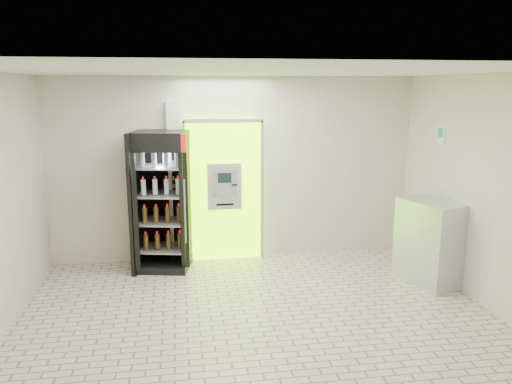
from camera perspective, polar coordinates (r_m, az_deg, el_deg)
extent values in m
plane|color=#BCAE9C|center=(6.32, 0.40, -14.66)|extent=(6.00, 6.00, 0.00)
plane|color=beige|center=(8.23, -2.40, 2.66)|extent=(6.00, 0.00, 6.00)
plane|color=beige|center=(3.47, 7.24, -10.74)|extent=(6.00, 0.00, 6.00)
plane|color=beige|center=(6.94, 25.67, -0.30)|extent=(0.00, 5.00, 5.00)
plane|color=white|center=(5.65, 0.45, 13.66)|extent=(6.00, 6.00, 0.00)
cube|color=#97FF00|center=(8.21, -3.71, 0.13)|extent=(1.20, 0.12, 2.30)
cube|color=gray|center=(7.98, -3.77, 8.13)|extent=(1.28, 0.04, 0.06)
cube|color=gray|center=(8.11, -8.10, -0.11)|extent=(0.04, 0.04, 2.30)
cube|color=gray|center=(8.22, 0.72, 0.17)|extent=(0.04, 0.04, 2.30)
cube|color=black|center=(8.32, -2.92, -4.30)|extent=(0.62, 0.01, 0.67)
cube|color=black|center=(8.00, -6.19, 5.80)|extent=(0.22, 0.01, 0.18)
cube|color=#B7B9BF|center=(8.08, -3.64, 0.67)|extent=(0.55, 0.12, 0.75)
cube|color=black|center=(7.99, -3.61, 1.63)|extent=(0.22, 0.01, 0.16)
cube|color=gray|center=(8.05, -3.59, -0.33)|extent=(0.16, 0.01, 0.12)
cube|color=black|center=(8.03, -2.47, 0.82)|extent=(0.09, 0.01, 0.02)
cube|color=black|center=(8.08, -3.57, -1.44)|extent=(0.28, 0.01, 0.03)
cube|color=silver|center=(8.17, -9.19, 1.01)|extent=(0.22, 0.10, 2.60)
cube|color=#193FB2|center=(8.06, -9.27, 3.38)|extent=(0.09, 0.01, 0.06)
cube|color=red|center=(8.08, -9.24, 2.47)|extent=(0.09, 0.01, 0.06)
cube|color=yellow|center=(8.10, -9.21, 1.57)|extent=(0.09, 0.01, 0.06)
cube|color=orange|center=(8.12, -9.18, 0.66)|extent=(0.09, 0.01, 0.06)
cube|color=red|center=(8.15, -9.15, -0.23)|extent=(0.09, 0.01, 0.06)
cube|color=black|center=(7.90, -10.74, -1.02)|extent=(0.95, 0.89, 2.17)
cube|color=black|center=(8.23, -10.67, -0.49)|extent=(0.81, 0.22, 2.17)
cube|color=red|center=(7.38, -11.10, 5.50)|extent=(0.78, 0.17, 0.26)
cube|color=white|center=(7.37, -11.10, 5.50)|extent=(0.45, 0.10, 0.08)
cube|color=black|center=(8.19, -10.45, -8.07)|extent=(0.95, 0.89, 0.11)
cylinder|color=gray|center=(7.53, -8.11, -2.24)|extent=(0.03, 0.03, 0.98)
cube|color=gray|center=(8.10, -10.53, -6.26)|extent=(0.80, 0.76, 0.02)
cube|color=gray|center=(7.97, -10.65, -3.30)|extent=(0.80, 0.76, 0.02)
cube|color=gray|center=(7.87, -10.77, -0.25)|extent=(0.80, 0.76, 0.02)
cube|color=gray|center=(7.79, -10.89, 2.87)|extent=(0.80, 0.76, 0.02)
cube|color=#B7B9BF|center=(7.74, 19.37, -5.39)|extent=(0.85, 1.06, 1.23)
cube|color=gray|center=(7.58, 17.34, -5.13)|extent=(0.26, 0.86, 0.01)
cube|color=white|center=(8.02, 20.38, 6.14)|extent=(0.02, 0.22, 0.26)
cube|color=#0B7E40|center=(8.01, 20.32, 6.36)|extent=(0.00, 0.14, 0.14)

